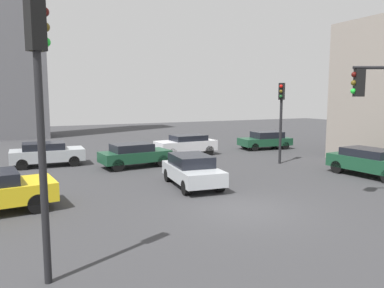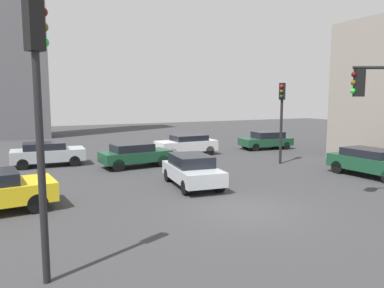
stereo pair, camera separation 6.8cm
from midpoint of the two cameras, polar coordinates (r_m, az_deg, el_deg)
name	(u,v)px [view 1 (the left image)]	position (r m, az deg, el deg)	size (l,w,h in m)	color
ground_plane	(246,210)	(13.66, 8.11, -10.02)	(88.91, 88.91, 0.00)	#38383A
traffic_light_0	(281,108)	(23.00, 13.47, 5.47)	(0.48, 0.45, 4.88)	black
traffic_light_2	(40,94)	(8.30, -22.59, 7.15)	(0.49, 0.42, 5.95)	black
car_0	(192,170)	(16.88, -0.11, -4.01)	(2.20, 4.08, 1.42)	#ADB2B7
car_1	(47,153)	(23.46, -21.51, -1.35)	(4.15, 2.01, 1.39)	#ADB2B7
car_3	(371,162)	(21.02, 25.71, -2.45)	(2.10, 4.34, 1.42)	#19472D
car_4	(186,144)	(25.82, -0.95, -0.06)	(4.21, 1.88, 1.42)	silver
car_6	(266,140)	(29.60, 11.17, 0.62)	(4.14, 2.23, 1.36)	#19472D
car_7	(134,154)	(21.72, -8.94, -1.60)	(4.11, 2.13, 1.38)	#19472D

